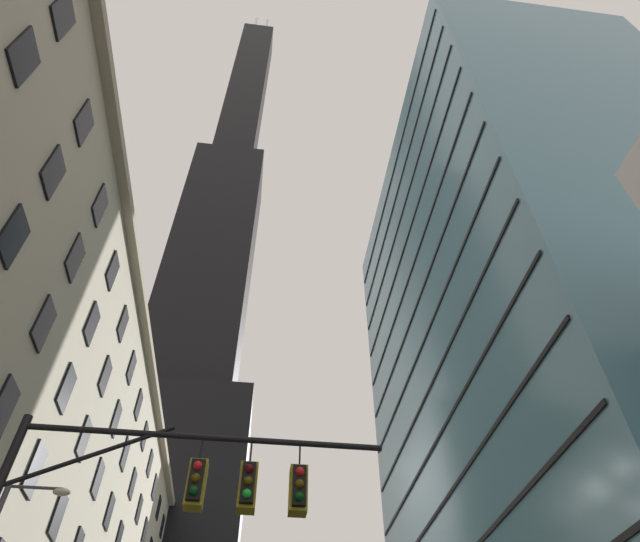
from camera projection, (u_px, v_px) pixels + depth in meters
dark_skyscraper at (200, 321)px, 99.56m from camera, size 22.28×22.28×217.25m
glass_office_midrise at (537, 356)px, 43.72m from camera, size 18.95×35.73×55.69m
traffic_signal_mast at (168, 515)px, 11.34m from camera, size 8.37×0.63×7.71m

